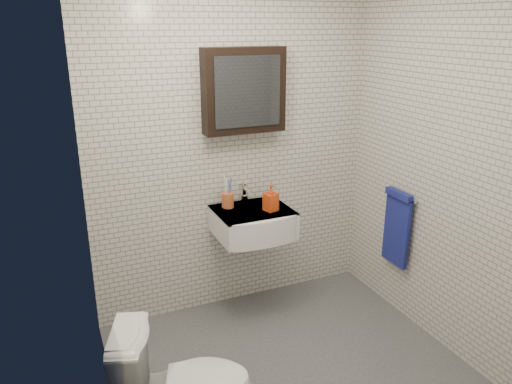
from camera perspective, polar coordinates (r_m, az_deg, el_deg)
ground at (r=3.47m, az=4.21°, el=-19.61°), size 2.20×2.00×0.01m
room_shell at (r=2.81m, az=4.92°, el=4.44°), size 2.22×2.02×2.51m
washbasin at (r=3.68m, az=-0.13°, el=-3.58°), size 0.55×0.50×0.20m
faucet at (r=3.79m, az=-1.32°, el=-0.29°), size 0.06×0.20×0.15m
mirror_cabinet at (r=3.61m, az=-1.39°, el=11.51°), size 0.60×0.15×0.60m
towel_rail at (r=3.88m, az=15.82°, el=-3.61°), size 0.09×0.30×0.58m
toothbrush_cup at (r=3.71m, az=-3.25°, el=-0.83°), size 0.11×0.11×0.25m
soap_bottle at (r=3.63m, az=1.70°, el=-0.68°), size 0.11×0.11×0.20m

